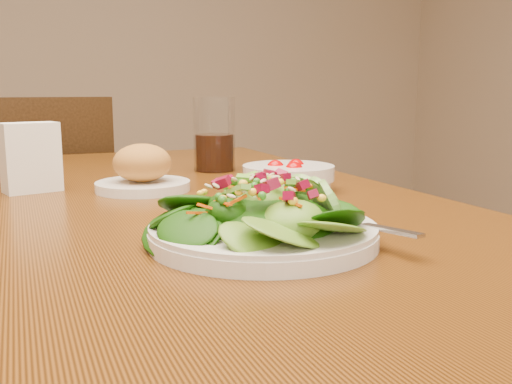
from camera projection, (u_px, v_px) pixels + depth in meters
The scene contains 7 objects.
dining_table at pixel (138, 264), 0.89m from camera, with size 0.90×1.40×0.75m.
chair_far at pixel (41, 241), 1.69m from camera, with size 0.44×0.45×0.90m.
salad_plate at pixel (271, 219), 0.63m from camera, with size 0.26×0.25×0.07m.
bread_plate at pixel (143, 172), 0.95m from camera, with size 0.16×0.16×0.08m.
tomato_bowl at pixel (288, 177), 0.96m from camera, with size 0.15×0.15×0.05m.
drinking_glass at pixel (214, 140), 1.18m from camera, with size 0.09×0.09×0.15m.
napkin_holder at pixel (31, 155), 0.94m from camera, with size 0.10×0.07×0.11m.
Camera 1 is at (-0.16, -0.86, 0.92)m, focal length 40.00 mm.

